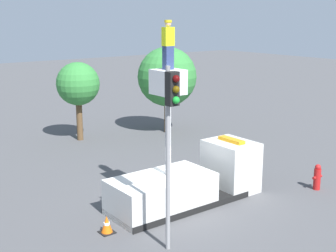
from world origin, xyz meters
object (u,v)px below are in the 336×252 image
at_px(bucket_truck, 188,180).
at_px(traffic_light_pole, 171,124).
at_px(worker, 168,45).
at_px(tree_left_bg, 78,84).
at_px(fire_hydrant, 317,177).
at_px(traffic_cone_rear, 107,225).
at_px(tree_right_bg, 167,77).

xyz_separation_m(bucket_truck, traffic_light_pole, (-2.93, -2.69, 3.19)).
xyz_separation_m(worker, traffic_light_pole, (-1.94, -2.69, -2.13)).
height_order(traffic_light_pole, tree_left_bg, traffic_light_pole).
bearing_deg(bucket_truck, fire_hydrant, -22.83).
relative_size(fire_hydrant, traffic_cone_rear, 1.81).
bearing_deg(worker, fire_hydrant, -19.54).
xyz_separation_m(worker, traffic_cone_rear, (-2.94, -0.40, -5.96)).
relative_size(bucket_truck, fire_hydrant, 5.80).
relative_size(bucket_truck, traffic_cone_rear, 10.52).
bearing_deg(fire_hydrant, traffic_cone_rear, 168.79).
bearing_deg(worker, bucket_truck, 0.00).
distance_m(bucket_truck, fire_hydrant, 5.77).
bearing_deg(worker, traffic_light_pole, -125.83).
height_order(traffic_light_pole, traffic_cone_rear, traffic_light_pole).
relative_size(traffic_cone_rear, tree_left_bg, 0.13).
bearing_deg(traffic_light_pole, traffic_cone_rear, 113.50).
bearing_deg(tree_left_bg, fire_hydrant, -72.28).
height_order(worker, traffic_cone_rear, worker).
bearing_deg(fire_hydrant, worker, 160.46).
bearing_deg(traffic_light_pole, fire_hydrant, 3.20).
bearing_deg(traffic_cone_rear, tree_left_bg, 67.30).
bearing_deg(worker, tree_left_bg, 80.16).
bearing_deg(tree_right_bg, bucket_truck, -122.89).
bearing_deg(traffic_cone_rear, tree_right_bg, 44.72).
relative_size(worker, traffic_cone_rear, 2.83).
distance_m(bucket_truck, tree_right_bg, 11.84).
height_order(bucket_truck, tree_left_bg, bucket_truck).
xyz_separation_m(fire_hydrant, tree_right_bg, (0.97, 11.93, 2.99)).
bearing_deg(tree_right_bg, traffic_cone_rear, -135.28).
distance_m(traffic_cone_rear, tree_right_bg, 14.71).
height_order(traffic_cone_rear, tree_right_bg, tree_right_bg).
distance_m(worker, traffic_cone_rear, 6.65).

